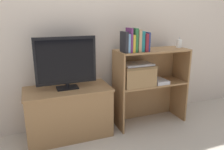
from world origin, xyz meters
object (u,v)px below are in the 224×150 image
(tv_stand, at_px, (69,112))
(tv, at_px, (66,62))
(laptop, at_px, (137,64))
(baby_monitor, at_px, (179,44))
(book_charcoal, at_px, (124,42))
(book_mustard, at_px, (131,43))
(book_teal, at_px, (141,41))
(book_maroon, at_px, (144,42))
(magazine_stack, at_px, (159,81))
(book_navy, at_px, (147,42))
(book_tan, at_px, (138,41))
(book_plum, at_px, (129,40))
(book_forest, at_px, (134,40))
(book_skyblue, at_px, (127,43))
(storage_basket_left, at_px, (136,74))

(tv_stand, bearing_deg, tv, -90.00)
(laptop, bearing_deg, baby_monitor, 1.51)
(book_charcoal, distance_m, book_mustard, 0.09)
(book_teal, height_order, book_maroon, book_teal)
(tv_stand, height_order, magazine_stack, magazine_stack)
(book_navy, bearing_deg, book_tan, 180.00)
(book_plum, bearing_deg, book_navy, -0.00)
(book_maroon, distance_m, laptop, 0.26)
(book_teal, height_order, baby_monitor, book_teal)
(book_forest, relative_size, book_tan, 1.06)
(book_mustard, xyz_separation_m, laptop, (0.09, 0.05, -0.24))
(tv, height_order, book_navy, book_navy)
(book_mustard, bearing_deg, tv_stand, 170.85)
(book_mustard, xyz_separation_m, book_forest, (0.03, -0.00, 0.03))
(book_maroon, bearing_deg, book_plum, 180.00)
(book_navy, bearing_deg, book_maroon, 180.00)
(book_tan, height_order, magazine_stack, book_tan)
(book_plum, bearing_deg, book_skyblue, 180.00)
(book_skyblue, distance_m, book_navy, 0.24)
(book_tan, xyz_separation_m, baby_monitor, (0.59, 0.06, -0.07))
(book_teal, relative_size, laptop, 0.65)
(book_charcoal, relative_size, book_navy, 1.06)
(tv, height_order, book_tan, book_tan)
(book_forest, relative_size, magazine_stack, 1.09)
(tv, height_order, book_skyblue, book_skyblue)
(book_tan, xyz_separation_m, storage_basket_left, (0.02, 0.05, -0.38))
(tv_stand, xyz_separation_m, magazine_stack, (1.06, -0.09, 0.26))
(baby_monitor, distance_m, magazine_stack, 0.51)
(book_charcoal, bearing_deg, book_plum, 0.00)
(book_charcoal, xyz_separation_m, storage_basket_left, (0.18, 0.05, -0.37))
(baby_monitor, xyz_separation_m, laptop, (-0.57, -0.02, -0.20))
(book_skyblue, height_order, storage_basket_left, book_skyblue)
(tv_stand, distance_m, book_charcoal, 0.95)
(tv, distance_m, book_charcoal, 0.63)
(baby_monitor, bearing_deg, book_skyblue, -174.97)
(book_plum, xyz_separation_m, laptop, (0.12, 0.05, -0.28))
(baby_monitor, relative_size, storage_basket_left, 0.34)
(book_charcoal, height_order, book_teal, book_teal)
(book_mustard, bearing_deg, book_plum, 180.00)
(book_charcoal, relative_size, book_skyblue, 1.12)
(book_mustard, bearing_deg, magazine_stack, 2.97)
(book_charcoal, xyz_separation_m, laptop, (0.18, 0.05, -0.26))
(book_teal, relative_size, baby_monitor, 1.70)
(book_mustard, bearing_deg, book_forest, -0.00)
(tv_stand, distance_m, baby_monitor, 1.50)
(baby_monitor, bearing_deg, book_forest, -174.27)
(book_teal, height_order, laptop, book_teal)
(book_plum, xyz_separation_m, magazine_stack, (0.41, 0.02, -0.50))
(book_plum, height_order, book_mustard, book_plum)
(laptop, bearing_deg, book_forest, -141.59)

